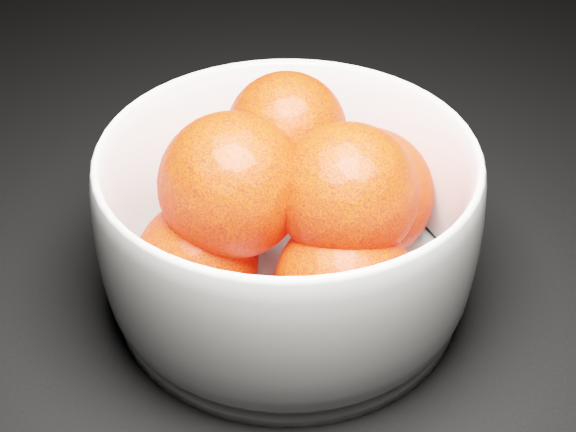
% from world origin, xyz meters
% --- Properties ---
extents(bowl, '(0.23, 0.23, 0.11)m').
position_xyz_m(bowl, '(-0.25, -0.20, 0.06)').
color(bowl, silver).
rests_on(bowl, ground).
extents(orange_pile, '(0.17, 0.17, 0.13)m').
position_xyz_m(orange_pile, '(-0.25, -0.20, 0.07)').
color(orange_pile, red).
rests_on(orange_pile, bowl).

